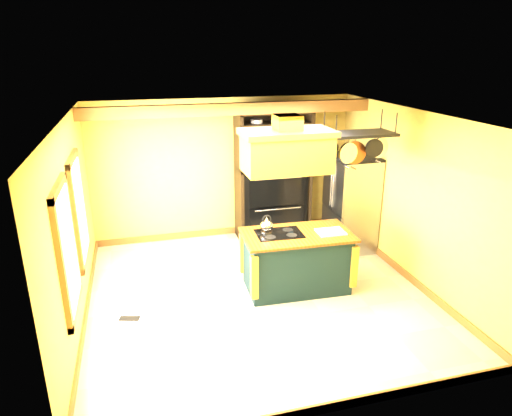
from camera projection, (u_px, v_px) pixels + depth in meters
name	position (u px, v px, depth m)	size (l,w,h in m)	color
floor	(258.00, 294.00, 6.98)	(5.00, 5.00, 0.00)	beige
ceiling	(258.00, 117.00, 6.07)	(5.00, 5.00, 0.00)	white
wall_back	(224.00, 169.00, 8.80)	(5.00, 0.02, 2.70)	gold
wall_front	(328.00, 300.00, 4.25)	(5.00, 0.02, 2.70)	gold
wall_left	(72.00, 229.00, 5.92)	(0.02, 5.00, 2.70)	gold
wall_right	(412.00, 198.00, 7.13)	(0.02, 5.00, 2.70)	gold
ceiling_beam	(232.00, 109.00, 7.66)	(5.00, 0.15, 0.20)	brown
window_near	(67.00, 250.00, 5.18)	(0.06, 1.06, 1.56)	brown
window_far	(79.00, 210.00, 6.45)	(0.06, 1.06, 1.56)	brown
kitchen_island	(296.00, 260.00, 7.02)	(1.68, 0.98, 1.11)	#12282A
range_hood	(287.00, 149.00, 6.39)	(1.29, 0.73, 0.80)	#B47D2D
pot_rack	(358.00, 141.00, 6.65)	(1.11, 0.51, 0.79)	black
refrigerator	(351.00, 205.00, 8.37)	(0.75, 0.88, 1.72)	#979B9F
hutch	(272.00, 189.00, 8.91)	(1.41, 0.64, 2.49)	black
floor_register	(129.00, 318.00, 6.35)	(0.28, 0.12, 0.01)	black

